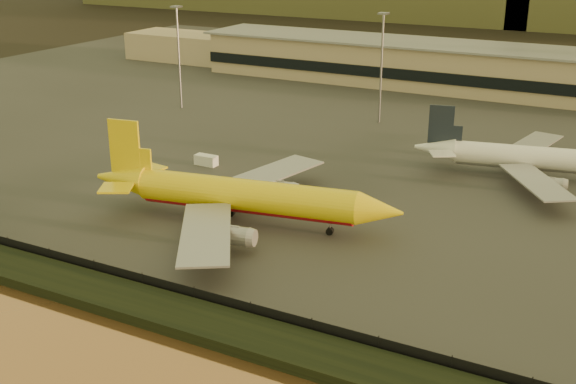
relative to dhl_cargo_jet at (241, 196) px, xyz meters
name	(u,v)px	position (x,y,z in m)	size (l,w,h in m)	color
ground	(237,261)	(6.27, -11.68, -4.69)	(900.00, 900.00, 0.00)	black
embankment	(162,311)	(6.27, -28.68, -3.99)	(320.00, 7.00, 1.40)	black
tarmac	(438,114)	(6.27, 83.32, -4.59)	(320.00, 220.00, 0.20)	#2D2D2D
perimeter_fence	(181,292)	(6.27, -24.68, -3.39)	(300.00, 0.05, 2.20)	black
terminal_building	(422,65)	(-8.25, 113.87, 1.55)	(202.00, 25.00, 12.60)	tan
apron_light_masts	(486,70)	(21.27, 63.32, 11.01)	(152.20, 12.20, 25.40)	slate
dhl_cargo_jet	(241,196)	(0.00, 0.00, 0.00)	(50.28, 48.63, 15.05)	yellow
white_narrowbody_jet	(535,159)	(36.14, 43.50, -0.73)	(43.59, 41.89, 12.59)	white
gse_vehicle_yellow	(332,203)	(9.60, 12.52, -3.62)	(3.90, 1.76, 1.76)	yellow
gse_vehicle_white	(206,160)	(-21.45, 21.81, -3.49)	(4.45, 2.00, 2.00)	white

